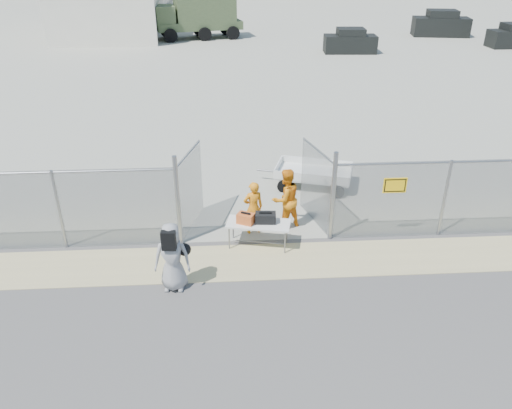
{
  "coord_description": "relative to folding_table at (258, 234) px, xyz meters",
  "views": [
    {
      "loc": [
        -0.72,
        -9.4,
        7.09
      ],
      "look_at": [
        0.0,
        2.0,
        1.1
      ],
      "focal_mm": 35.0,
      "sensor_mm": 36.0,
      "label": 1
    }
  ],
  "objects": [
    {
      "name": "chain_link_fence",
      "position": [
        -0.05,
        0.25,
        0.75
      ],
      "size": [
        40.0,
        0.2,
        2.2
      ],
      "primitive_type": null,
      "color": "gray",
      "rests_on": "ground"
    },
    {
      "name": "ground",
      "position": [
        -0.05,
        -1.75,
        -0.35
      ],
      "size": [
        160.0,
        160.0,
        0.0
      ],
      "primitive_type": "plane",
      "color": "#454444"
    },
    {
      "name": "parked_vehicle_mid",
      "position": [
        17.83,
        32.6,
        0.69
      ],
      "size": [
        4.88,
        2.86,
        2.08
      ],
      "primitive_type": null,
      "rotation": [
        0.0,
        0.0,
        -0.18
      ],
      "color": "black",
      "rests_on": "ground"
    },
    {
      "name": "parked_vehicle_near",
      "position": [
        8.4,
        25.76,
        0.49
      ],
      "size": [
        3.81,
        1.91,
        1.68
      ],
      "primitive_type": null,
      "rotation": [
        0.0,
        0.0,
        -0.06
      ],
      "color": "black",
      "rests_on": "ground"
    },
    {
      "name": "security_worker_left",
      "position": [
        -0.09,
        0.7,
        0.42
      ],
      "size": [
        0.63,
        0.5,
        1.53
      ],
      "primitive_type": "imported",
      "rotation": [
        0.0,
        0.0,
        3.4
      ],
      "color": "orange",
      "rests_on": "ground"
    },
    {
      "name": "tarmac_inside",
      "position": [
        -0.05,
        40.25,
        -0.34
      ],
      "size": [
        160.0,
        80.0,
        0.01
      ],
      "primitive_type": "cube",
      "color": "#9E9D8D",
      "rests_on": "ground"
    },
    {
      "name": "folding_table",
      "position": [
        0.0,
        0.0,
        0.0
      ],
      "size": [
        1.74,
        1.0,
        0.69
      ],
      "primitive_type": null,
      "rotation": [
        0.0,
        0.0,
        -0.21
      ],
      "color": "silver",
      "rests_on": "ground"
    },
    {
      "name": "military_truck",
      "position": [
        -2.75,
        32.71,
        1.31
      ],
      "size": [
        7.35,
        3.99,
        3.32
      ],
      "primitive_type": null,
      "rotation": [
        0.0,
        0.0,
        0.21
      ],
      "color": "#485935",
      "rests_on": "ground"
    },
    {
      "name": "orange_bag",
      "position": [
        -0.33,
        0.02,
        0.48
      ],
      "size": [
        0.51,
        0.44,
        0.26
      ],
      "primitive_type": "cube",
      "rotation": [
        0.0,
        0.0,
        -0.46
      ],
      "color": "orange",
      "rests_on": "folding_table"
    },
    {
      "name": "security_worker_right",
      "position": [
        0.81,
        0.95,
        0.53
      ],
      "size": [
        1.06,
        0.98,
        1.75
      ],
      "primitive_type": "imported",
      "rotation": [
        0.0,
        0.0,
        3.62
      ],
      "color": "orange",
      "rests_on": "ground"
    },
    {
      "name": "visitor",
      "position": [
        -2.06,
        -1.68,
        0.49
      ],
      "size": [
        0.86,
        0.6,
        1.68
      ],
      "primitive_type": "imported",
      "rotation": [
        0.0,
        0.0,
        -0.08
      ],
      "color": "gray",
      "rests_on": "ground"
    },
    {
      "name": "black_duffel",
      "position": [
        0.19,
        0.03,
        0.47
      ],
      "size": [
        0.55,
        0.35,
        0.26
      ],
      "primitive_type": "cube",
      "rotation": [
        0.0,
        0.0,
        -0.07
      ],
      "color": "black",
      "rests_on": "folding_table"
    },
    {
      "name": "dirt_strip",
      "position": [
        -0.05,
        -0.75,
        -0.34
      ],
      "size": [
        44.0,
        1.6,
        0.01
      ],
      "primitive_type": "cube",
      "color": "tan",
      "rests_on": "ground"
    },
    {
      "name": "utility_trailer",
      "position": [
        2.05,
        3.54,
        0.03
      ],
      "size": [
        3.47,
        2.47,
        0.76
      ],
      "primitive_type": null,
      "rotation": [
        0.0,
        0.0,
        -0.3
      ],
      "color": "silver",
      "rests_on": "ground"
    }
  ]
}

